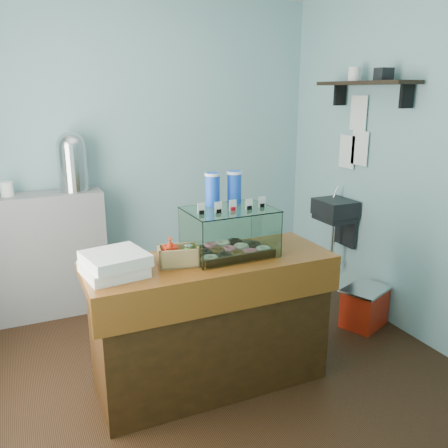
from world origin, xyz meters
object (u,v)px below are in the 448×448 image
coffee_urn (72,160)px  counter (211,322)px  red_cooler (365,307)px  display_case (228,228)px

coffee_urn → counter: bearing=-68.6°
counter → red_cooler: counter is taller
display_case → coffee_urn: 1.72m
counter → display_case: display_case is taller
coffee_urn → red_cooler: size_ratio=1.09×
coffee_urn → red_cooler: 2.79m
red_cooler → counter: bearing=166.4°
display_case → red_cooler: 1.63m
counter → display_case: (0.15, 0.07, 0.61)m
display_case → coffee_urn: coffee_urn is taller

